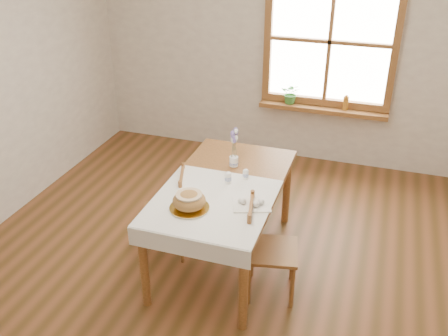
{
  "coord_description": "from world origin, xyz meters",
  "views": [
    {
      "loc": [
        1.12,
        -3.06,
        2.79
      ],
      "look_at": [
        0.0,
        0.3,
        0.9
      ],
      "focal_mm": 40.0,
      "sensor_mm": 36.0,
      "label": 1
    }
  ],
  "objects_px": {
    "bread_plate": "(189,208)",
    "flower_vase": "(234,162)",
    "chair_left": "(164,213)",
    "chair_right": "(272,249)",
    "dining_table": "(224,193)"
  },
  "relations": [
    {
      "from": "dining_table",
      "to": "bread_plate",
      "type": "distance_m",
      "value": 0.48
    },
    {
      "from": "chair_left",
      "to": "chair_right",
      "type": "height_order",
      "value": "chair_right"
    },
    {
      "from": "dining_table",
      "to": "bread_plate",
      "type": "height_order",
      "value": "bread_plate"
    },
    {
      "from": "chair_right",
      "to": "flower_vase",
      "type": "distance_m",
      "value": 0.88
    },
    {
      "from": "chair_left",
      "to": "flower_vase",
      "type": "bearing_deg",
      "value": 109.11
    },
    {
      "from": "chair_left",
      "to": "flower_vase",
      "type": "height_order",
      "value": "flower_vase"
    },
    {
      "from": "dining_table",
      "to": "flower_vase",
      "type": "xyz_separation_m",
      "value": [
        -0.02,
        0.32,
        0.13
      ]
    },
    {
      "from": "dining_table",
      "to": "chair_left",
      "type": "height_order",
      "value": "chair_left"
    },
    {
      "from": "dining_table",
      "to": "bread_plate",
      "type": "relative_size",
      "value": 5.48
    },
    {
      "from": "chair_right",
      "to": "bread_plate",
      "type": "xyz_separation_m",
      "value": [
        -0.62,
        -0.16,
        0.35
      ]
    },
    {
      "from": "bread_plate",
      "to": "flower_vase",
      "type": "bearing_deg",
      "value": 82.11
    },
    {
      "from": "chair_right",
      "to": "bread_plate",
      "type": "relative_size",
      "value": 2.86
    },
    {
      "from": "chair_right",
      "to": "dining_table",
      "type": "bearing_deg",
      "value": 47.89
    },
    {
      "from": "bread_plate",
      "to": "chair_left",
      "type": "bearing_deg",
      "value": 136.99
    },
    {
      "from": "chair_left",
      "to": "bread_plate",
      "type": "relative_size",
      "value": 2.79
    }
  ]
}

